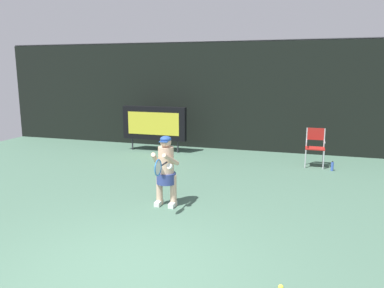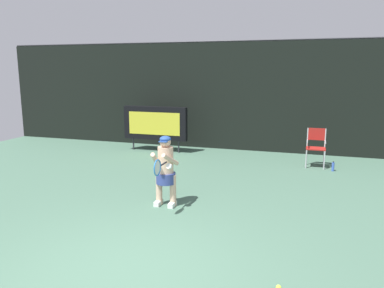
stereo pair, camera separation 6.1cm
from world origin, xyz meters
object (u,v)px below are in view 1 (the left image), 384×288
Objects in this scene: water_bottle at (332,166)px; tennis_racket at (159,167)px; tennis_player at (166,169)px; umpire_chair at (315,145)px; tennis_ball_spare at (281,287)px; scoreboard at (154,123)px.

water_bottle is 5.58m from tennis_racket.
tennis_player is 2.37× the size of tennis_racket.
umpire_chair is 15.88× the size of tennis_ball_spare.
water_bottle is at bearing 53.45° from tennis_racket.
tennis_racket is 3.08m from tennis_ball_spare.
water_bottle is (0.47, -0.37, -0.50)m from umpire_chair.
tennis_racket is (-3.24, -4.47, 0.84)m from water_bottle.
scoreboard is 2.04× the size of umpire_chair.
umpire_chair is (5.12, -0.55, -0.33)m from scoreboard.
tennis_player is (2.25, -4.76, -0.18)m from scoreboard.
scoreboard is at bearing 115.27° from tennis_player.
tennis_racket reaches higher than water_bottle.
tennis_ball_spare is (4.70, -7.15, -0.91)m from scoreboard.
tennis_racket is (0.10, -0.63, 0.19)m from tennis_player.
tennis_player is at bearing 98.68° from tennis_racket.
tennis_racket reaches higher than umpire_chair.
umpire_chair is 5.58m from tennis_racket.
umpire_chair is 0.76× the size of tennis_player.
tennis_ball_spare is (2.35, -1.76, -0.92)m from tennis_racket.
scoreboard is at bearing 173.83° from umpire_chair.
scoreboard reaches higher than tennis_ball_spare.
tennis_racket is at bearing 143.11° from tennis_ball_spare.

